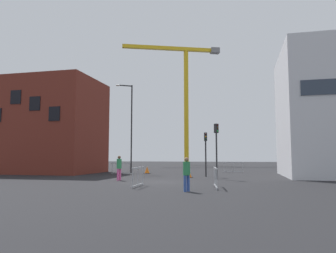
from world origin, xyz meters
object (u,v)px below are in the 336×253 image
at_px(streetlamp_tall, 130,122).
at_px(traffic_light_corner, 206,147).
at_px(traffic_cone_on_verge, 147,170).
at_px(construction_crane, 183,84).
at_px(pedestrian_walking, 187,172).
at_px(traffic_light_crosswalk, 216,142).
at_px(traffic_cone_by_barrier, 189,174).
at_px(pedestrian_waiting, 119,166).

relative_size(streetlamp_tall, traffic_light_corner, 2.47).
bearing_deg(traffic_cone_on_verge, construction_crane, 93.56).
height_order(construction_crane, pedestrian_walking, construction_crane).
height_order(traffic_light_crosswalk, traffic_cone_by_barrier, traffic_light_crosswalk).
xyz_separation_m(traffic_light_corner, pedestrian_walking, (0.34, -11.46, -1.53)).
bearing_deg(traffic_light_corner, pedestrian_walking, -88.31).
bearing_deg(traffic_cone_by_barrier, construction_crane, 100.85).
height_order(pedestrian_walking, pedestrian_waiting, pedestrian_waiting).
distance_m(traffic_light_corner, traffic_cone_on_verge, 7.57).
relative_size(streetlamp_tall, traffic_cone_by_barrier, 16.45).
bearing_deg(pedestrian_waiting, traffic_light_corner, 45.09).
distance_m(traffic_light_crosswalk, traffic_cone_by_barrier, 3.55).
xyz_separation_m(streetlamp_tall, traffic_cone_on_verge, (1.99, -0.41, -4.88)).
bearing_deg(construction_crane, pedestrian_walking, -79.64).
distance_m(traffic_light_corner, traffic_light_crosswalk, 2.87).
xyz_separation_m(streetlamp_tall, traffic_light_crosswalk, (9.31, -6.80, -2.43)).
relative_size(streetlamp_tall, traffic_light_crosswalk, 2.20).
bearing_deg(streetlamp_tall, traffic_light_corner, -26.88).
bearing_deg(pedestrian_waiting, traffic_light_crosswalk, 23.50).
relative_size(traffic_light_corner, pedestrian_walking, 2.24).
bearing_deg(pedestrian_walking, construction_crane, 100.36).
xyz_separation_m(traffic_light_corner, traffic_cone_on_verge, (-6.21, 3.75, -2.17)).
height_order(construction_crane, streetlamp_tall, construction_crane).
bearing_deg(traffic_light_crosswalk, streetlamp_tall, 143.87).
xyz_separation_m(streetlamp_tall, pedestrian_walking, (8.54, -15.62, -4.25)).
bearing_deg(traffic_light_corner, streetlamp_tall, 153.12).
relative_size(construction_crane, streetlamp_tall, 2.63).
xyz_separation_m(construction_crane, traffic_light_crosswalk, (9.26, -37.68, -13.24)).
xyz_separation_m(traffic_cone_by_barrier, traffic_cone_on_verge, (-5.06, 5.27, 0.06)).
xyz_separation_m(traffic_light_crosswalk, traffic_cone_by_barrier, (-2.25, 1.11, -2.50)).
bearing_deg(traffic_cone_on_verge, streetlamp_tall, 168.31).
relative_size(traffic_light_crosswalk, traffic_cone_by_barrier, 7.48).
bearing_deg(pedestrian_waiting, construction_crane, 93.78).
distance_m(construction_crane, traffic_cone_on_verge, 35.06).
height_order(pedestrian_waiting, traffic_cone_on_verge, pedestrian_waiting).
bearing_deg(construction_crane, traffic_light_corner, -76.89).
xyz_separation_m(traffic_light_corner, traffic_light_crosswalk, (1.10, -2.64, 0.28)).
relative_size(construction_crane, traffic_cone_on_verge, 35.67).
distance_m(traffic_light_crosswalk, pedestrian_walking, 9.04).
bearing_deg(traffic_light_crosswalk, traffic_cone_on_verge, 138.90).
xyz_separation_m(traffic_light_corner, pedestrian_waiting, (-5.48, -5.50, -1.48)).
relative_size(traffic_light_corner, traffic_light_crosswalk, 0.89).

